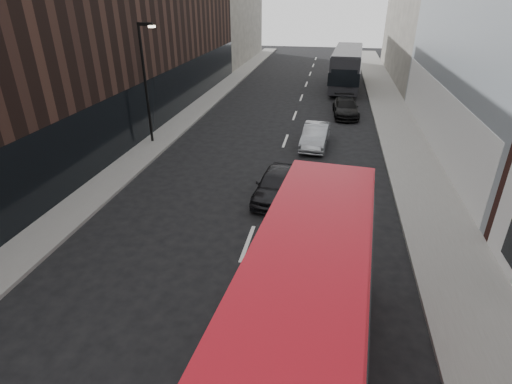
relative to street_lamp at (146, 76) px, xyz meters
The scene contains 10 objects.
sidewalk_right 17.69m from the street_lamp, 24.00° to the left, with size 3.00×80.00×0.15m, color slate.
sidewalk_left 8.12m from the street_lamp, 88.20° to the left, with size 2.00×80.00×0.15m, color slate.
building_left_mid 12.76m from the street_lamp, 105.29° to the left, with size 5.00×24.00×14.00m, color black.
building_left_far 34.24m from the street_lamp, 95.51° to the left, with size 5.00×20.00×13.00m, color #605C55.
street_lamp is the anchor object (origin of this frame).
red_bus 19.85m from the street_lamp, 57.20° to the right, with size 3.38×10.63×4.23m.
grey_bus 22.76m from the street_lamp, 57.57° to the left, with size 3.36×11.68×3.73m.
car_a 11.15m from the street_lamp, 34.53° to the right, with size 1.63×4.04×1.38m, color black.
car_b 10.81m from the street_lamp, ahead, with size 1.47×4.22×1.39m, color gray.
car_c 15.27m from the street_lamp, 35.69° to the left, with size 1.84×4.52×1.31m, color black.
Camera 1 is at (2.72, -4.56, 8.69)m, focal length 28.00 mm.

